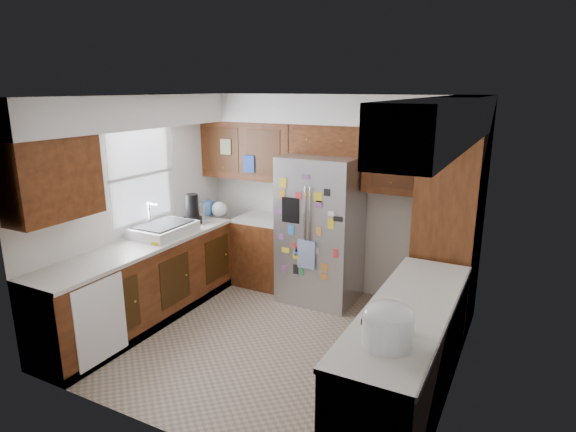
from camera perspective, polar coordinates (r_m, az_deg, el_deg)
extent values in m
plane|color=tan|center=(5.23, -1.78, -14.48)|extent=(3.60, 3.60, 0.00)
cube|color=white|center=(6.14, 5.44, 2.49)|extent=(3.60, 0.04, 2.50)
cube|color=white|center=(5.81, -17.56, 1.13)|extent=(0.04, 3.20, 2.50)
cube|color=white|center=(4.20, 20.08, -4.32)|extent=(0.04, 3.20, 2.50)
cube|color=white|center=(3.52, -14.91, -7.66)|extent=(3.60, 0.04, 2.50)
cube|color=white|center=(4.55, -2.05, 14.18)|extent=(3.60, 3.20, 0.02)
cube|color=silver|center=(5.83, 4.98, 12.50)|extent=(3.60, 0.38, 0.35)
cube|color=silver|center=(5.53, -17.02, 11.78)|extent=(0.38, 3.20, 0.35)
cube|color=silver|center=(4.02, 18.75, 10.67)|extent=(0.38, 3.20, 0.35)
cube|color=#3B1A0B|center=(6.41, -4.55, 7.80)|extent=(1.33, 0.34, 0.75)
cube|color=#3B1A0B|center=(5.56, 15.84, 6.18)|extent=(1.33, 0.34, 0.75)
cube|color=#3B1A0B|center=(4.85, -26.16, 3.98)|extent=(0.34, 0.85, 0.75)
cube|color=white|center=(5.81, -17.06, 4.68)|extent=(0.02, 0.90, 1.05)
cube|color=white|center=(5.78, -16.79, 4.66)|extent=(0.01, 1.02, 1.15)
cube|color=#1B40A1|center=(6.22, -4.66, 6.18)|extent=(0.16, 0.02, 0.22)
cube|color=beige|center=(6.39, -7.39, 8.15)|extent=(0.16, 0.02, 0.20)
cube|color=#3B1A0B|center=(5.66, -16.88, -7.85)|extent=(0.60, 2.60, 0.88)
cube|color=#3B1A0B|center=(6.46, -2.57, -4.32)|extent=(0.75, 0.60, 0.88)
cube|color=silver|center=(5.50, -17.24, -3.42)|extent=(0.63, 2.60, 0.04)
cube|color=silver|center=(6.32, -2.62, -0.38)|extent=(0.75, 0.60, 0.04)
cube|color=black|center=(5.81, -16.58, -11.40)|extent=(0.60, 2.60, 0.10)
cube|color=white|center=(4.92, -21.26, -11.55)|extent=(0.01, 0.58, 0.80)
cube|color=#3B1A0B|center=(4.16, 13.83, -16.38)|extent=(0.60, 2.25, 0.88)
cube|color=silver|center=(3.94, 14.25, -10.64)|extent=(0.63, 2.25, 0.04)
cube|color=black|center=(4.37, 13.49, -20.76)|extent=(0.60, 2.25, 0.10)
cube|color=#3B1A0B|center=(5.38, 18.47, -1.97)|extent=(0.60, 0.90, 2.15)
cube|color=#A0A1A5|center=(5.88, 3.89, -1.58)|extent=(0.90, 0.75, 1.80)
cylinder|color=silver|center=(5.51, 2.00, -1.08)|extent=(0.02, 0.02, 0.90)
cylinder|color=silver|center=(5.48, 2.57, -1.16)|extent=(0.02, 0.02, 0.90)
cube|color=black|center=(5.56, 0.29, 0.69)|extent=(0.22, 0.01, 0.30)
cube|color=silver|center=(5.59, 2.18, -4.60)|extent=(0.22, 0.01, 0.34)
cube|color=black|center=(5.31, 4.64, 2.80)|extent=(0.07, 0.00, 0.08)
cube|color=blue|center=(5.66, 1.15, -4.34)|extent=(0.08, 0.00, 0.08)
cube|color=yellow|center=(5.68, 1.03, -4.85)|extent=(0.10, 0.00, 0.06)
cube|color=orange|center=(5.57, 4.34, -6.07)|extent=(0.08, 0.00, 0.09)
cube|color=white|center=(5.35, 5.10, 0.27)|extent=(0.07, 0.00, 0.06)
cube|color=#8C4C99|center=(5.71, -0.83, -2.52)|extent=(0.06, 0.00, 0.07)
cube|color=red|center=(5.65, 1.20, -3.98)|extent=(0.07, 0.00, 0.07)
cube|color=#8C4C99|center=(5.39, 2.07, 4.64)|extent=(0.09, 0.00, 0.05)
cube|color=red|center=(5.46, 5.66, -4.46)|extent=(0.05, 0.00, 0.11)
cube|color=yellow|center=(5.53, -0.61, 3.96)|extent=(0.09, 0.00, 0.11)
cube|color=green|center=(5.72, 1.60, -6.63)|extent=(0.05, 0.00, 0.09)
cube|color=orange|center=(5.61, 4.24, -7.18)|extent=(0.09, 0.00, 0.07)
cube|color=red|center=(5.66, 0.58, -3.48)|extent=(0.05, 0.00, 0.06)
cube|color=white|center=(5.55, 3.21, -4.09)|extent=(0.11, 0.00, 0.07)
cube|color=orange|center=(5.57, -0.74, 2.57)|extent=(0.08, 0.00, 0.12)
cube|color=yellow|center=(5.73, -0.30, -4.07)|extent=(0.10, 0.00, 0.06)
cube|color=#8C4C99|center=(5.63, -0.99, 0.50)|extent=(0.11, 0.00, 0.06)
cube|color=#8C4C99|center=(5.82, -0.44, -6.26)|extent=(0.07, 0.00, 0.08)
cube|color=blue|center=(5.62, 0.36, -1.64)|extent=(0.07, 0.00, 0.11)
cube|color=yellow|center=(5.38, 5.11, -0.91)|extent=(0.07, 0.00, 0.12)
cube|color=orange|center=(5.42, 2.30, 2.46)|extent=(0.06, 0.00, 0.07)
cube|color=#8C4C99|center=(5.38, 3.68, 1.40)|extent=(0.07, 0.00, 0.08)
cube|color=orange|center=(5.46, 3.67, -1.84)|extent=(0.06, 0.00, 0.10)
cube|color=yellow|center=(5.37, 3.57, 2.23)|extent=(0.10, 0.00, 0.11)
cube|color=red|center=(5.47, 1.25, 2.42)|extent=(0.07, 0.00, 0.08)
cube|color=black|center=(5.75, 0.91, -6.34)|extent=(0.06, 0.00, 0.12)
cube|color=black|center=(5.33, 5.94, -0.36)|extent=(0.11, 0.00, 0.06)
cube|color=#3B1A0B|center=(5.87, 4.98, 9.09)|extent=(0.96, 0.34, 0.35)
sphere|color=#2F73C3|center=(5.93, 1.94, 12.19)|extent=(0.27, 0.27, 0.27)
cylinder|color=black|center=(5.79, 6.95, 11.49)|extent=(0.28, 0.28, 0.16)
ellipsoid|color=#333338|center=(5.78, 6.97, 12.28)|extent=(0.26, 0.26, 0.12)
cube|color=white|center=(5.75, -14.53, -1.59)|extent=(0.52, 0.70, 0.12)
cube|color=black|center=(5.73, -14.57, -0.96)|extent=(0.44, 0.60, 0.02)
cylinder|color=silver|center=(5.84, -16.09, 0.19)|extent=(0.02, 0.02, 0.30)
cylinder|color=silver|center=(5.77, -15.75, 1.37)|extent=(0.16, 0.02, 0.02)
cube|color=yellow|center=(5.46, -14.90, -2.95)|extent=(0.10, 0.18, 0.04)
cube|color=black|center=(6.12, -11.22, -0.48)|extent=(0.18, 0.14, 0.10)
cylinder|color=black|center=(6.07, -11.31, 1.25)|extent=(0.16, 0.16, 0.28)
cylinder|color=#A0A1A5|center=(6.31, -10.41, 0.49)|extent=(0.14, 0.14, 0.20)
sphere|color=white|center=(6.39, -8.15, 0.78)|extent=(0.20, 0.20, 0.20)
cube|color=#3F72B2|center=(6.55, -9.42, 0.97)|extent=(0.14, 0.10, 0.18)
cube|color=#BFB28C|center=(6.52, -7.73, 0.80)|extent=(0.10, 0.08, 0.14)
cylinder|color=white|center=(5.95, -12.18, -0.94)|extent=(0.08, 0.08, 0.11)
cylinder|color=white|center=(3.32, 11.70, -13.00)|extent=(0.34, 0.34, 0.23)
ellipsoid|color=white|center=(3.27, 11.81, -11.25)|extent=(0.33, 0.33, 0.15)
cube|color=black|center=(3.35, 9.08, -12.17)|extent=(0.04, 0.06, 0.04)
cylinder|color=white|center=(3.41, 12.25, -11.84)|extent=(0.12, 0.12, 0.27)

